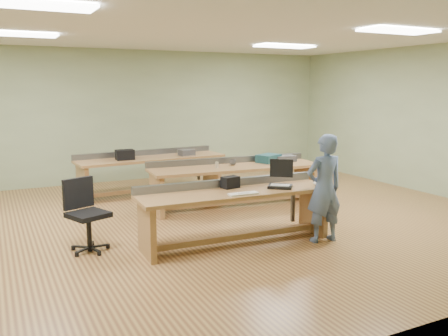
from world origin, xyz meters
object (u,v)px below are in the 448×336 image
(camera_bag, at_px, (230,182))
(parts_bin_teal, at_px, (268,158))
(workbench_back, at_px, (151,166))
(task_chair, at_px, (87,225))
(laptop_base, at_px, (280,186))
(workbench_front, at_px, (235,204))
(mug, at_px, (233,163))
(person, at_px, (324,188))
(workbench_mid, at_px, (235,176))
(drinks_can, at_px, (217,165))
(parts_bin_grey, at_px, (284,158))

(camera_bag, height_order, parts_bin_teal, camera_bag)
(workbench_back, height_order, task_chair, task_chair)
(camera_bag, bearing_deg, task_chair, 155.77)
(camera_bag, xyz_separation_m, parts_bin_teal, (1.71, 1.75, -0.01))
(laptop_base, distance_m, task_chair, 2.69)
(workbench_front, height_order, mug, workbench_front)
(person, bearing_deg, laptop_base, -32.33)
(workbench_mid, height_order, mug, workbench_mid)
(workbench_mid, bearing_deg, workbench_back, 125.32)
(workbench_mid, distance_m, mug, 0.25)
(drinks_can, bearing_deg, task_chair, -154.49)
(workbench_front, bearing_deg, camera_bag, 89.49)
(person, xyz_separation_m, camera_bag, (-1.13, 0.66, 0.07))
(drinks_can, bearing_deg, workbench_front, -107.68)
(workbench_front, distance_m, mug, 2.15)
(person, distance_m, laptop_base, 0.61)
(laptop_base, bearing_deg, workbench_front, -152.05)
(workbench_front, xyz_separation_m, drinks_can, (0.57, 1.78, 0.25))
(workbench_front, xyz_separation_m, person, (1.14, -0.49, 0.21))
(workbench_front, distance_m, drinks_can, 1.88)
(person, distance_m, mug, 2.41)
(task_chair, bearing_deg, workbench_mid, 1.69)
(camera_bag, xyz_separation_m, parts_bin_grey, (2.05, 1.71, -0.03))
(parts_bin_grey, bearing_deg, drinks_can, -175.92)
(laptop_base, bearing_deg, camera_bag, -166.23)
(workbench_front, relative_size, parts_bin_grey, 6.80)
(workbench_mid, bearing_deg, workbench_front, -113.09)
(workbench_back, relative_size, task_chair, 3.16)
(workbench_front, bearing_deg, parts_bin_grey, 44.61)
(workbench_front, xyz_separation_m, laptop_base, (0.65, -0.13, 0.21))
(workbench_mid, height_order, task_chair, task_chair)
(laptop_base, relative_size, camera_bag, 1.37)
(laptop_base, xyz_separation_m, mug, (0.30, 2.04, 0.03))
(task_chair, bearing_deg, camera_bag, -34.13)
(workbench_mid, relative_size, parts_bin_teal, 7.55)
(parts_bin_teal, xyz_separation_m, drinks_can, (-1.15, -0.15, -0.02))
(mug, bearing_deg, parts_bin_grey, -1.34)
(laptop_base, bearing_deg, mug, 120.59)
(person, bearing_deg, workbench_front, -19.37)
(laptop_base, height_order, camera_bag, camera_bag)
(parts_bin_grey, xyz_separation_m, drinks_can, (-1.49, -0.11, -0.00))
(workbench_front, relative_size, laptop_base, 8.41)
(parts_bin_teal, bearing_deg, task_chair, -159.91)
(workbench_front, height_order, task_chair, task_chair)
(workbench_front, bearing_deg, person, -21.05)
(parts_bin_grey, bearing_deg, parts_bin_teal, 173.28)
(workbench_mid, bearing_deg, parts_bin_teal, 10.36)
(mug, bearing_deg, drinks_can, -160.97)
(drinks_can, bearing_deg, workbench_mid, 9.62)
(camera_bag, bearing_deg, parts_bin_grey, 27.99)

